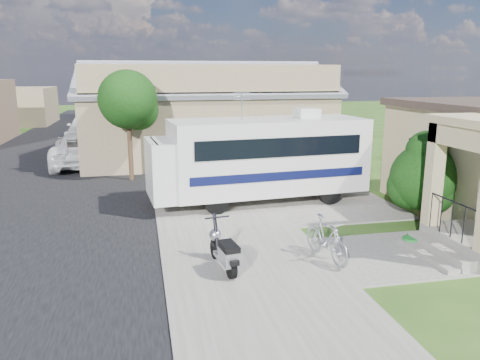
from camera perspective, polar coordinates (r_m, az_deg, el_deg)
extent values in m
plane|color=#234211|center=(12.15, 4.82, -8.47)|extent=(120.00, 120.00, 0.00)
cube|color=black|center=(21.68, -22.82, 0.14)|extent=(9.00, 80.00, 0.02)
cube|color=#636159|center=(21.40, -5.50, 1.00)|extent=(4.00, 80.00, 0.06)
cube|color=#636159|center=(16.65, 5.31, -2.46)|extent=(7.00, 6.00, 0.05)
cube|color=#636159|center=(12.48, 19.65, -8.49)|extent=(4.00, 3.00, 0.05)
cube|color=black|center=(16.37, 20.80, 2.49)|extent=(0.04, 1.10, 1.20)
cube|color=#636159|center=(13.14, 26.80, -7.04)|extent=(1.60, 2.40, 0.50)
cube|color=#636159|center=(12.58, 23.16, -7.97)|extent=(0.40, 2.16, 0.32)
cube|color=#636159|center=(12.42, 21.79, -8.52)|extent=(0.35, 2.16, 0.16)
cube|color=tan|center=(13.14, 22.61, 0.63)|extent=(0.35, 0.35, 2.70)
cube|color=tan|center=(12.15, 25.77, 4.68)|extent=(0.35, 2.40, 0.50)
cylinder|color=black|center=(12.36, 24.61, -2.43)|extent=(0.04, 1.70, 0.04)
cube|color=brown|center=(25.18, -4.38, 6.88)|extent=(12.00, 8.00, 3.60)
cube|color=#555660|center=(23.06, -3.79, 12.20)|extent=(12.50, 4.40, 1.78)
cube|color=#555660|center=(27.03, -5.05, 12.27)|extent=(12.50, 4.40, 1.78)
cube|color=#555660|center=(25.05, -4.50, 13.84)|extent=(12.50, 0.50, 0.22)
cube|color=brown|center=(21.19, -3.03, 12.15)|extent=(11.76, 0.20, 1.30)
cube|color=brown|center=(46.40, -26.85, 8.04)|extent=(8.00, 7.00, 3.20)
cylinder|color=#302015|center=(20.03, -13.27, 4.39)|extent=(0.20, 0.20, 3.15)
sphere|color=black|center=(19.85, -13.54, 9.53)|extent=(2.40, 2.40, 2.40)
sphere|color=black|center=(20.07, -12.30, 8.34)|extent=(1.68, 1.68, 1.68)
cylinder|color=#302015|center=(29.95, -12.97, 7.25)|extent=(0.20, 0.20, 3.29)
sphere|color=black|center=(29.84, -13.15, 10.84)|extent=(2.40, 2.40, 2.40)
sphere|color=black|center=(30.05, -12.33, 10.00)|extent=(1.68, 1.68, 1.68)
cylinder|color=#302015|center=(38.93, -12.81, 8.28)|extent=(0.20, 0.20, 3.01)
sphere|color=black|center=(38.84, -12.94, 10.81)|extent=(2.40, 2.40, 2.40)
sphere|color=black|center=(39.05, -12.31, 10.21)|extent=(1.68, 1.68, 1.68)
cube|color=beige|center=(16.16, 3.43, 3.05)|extent=(6.84, 2.97, 2.47)
cube|color=beige|center=(15.32, -9.68, 1.26)|extent=(0.96, 2.32, 1.90)
cube|color=black|center=(15.20, -10.39, 3.15)|extent=(0.24, 2.02, 0.86)
cube|color=black|center=(14.98, 5.07, 3.97)|extent=(5.63, 0.54, 0.62)
cube|color=black|center=(17.20, 2.03, 5.17)|extent=(5.63, 0.54, 0.62)
cube|color=black|center=(15.16, 4.99, 0.46)|extent=(5.96, 0.56, 0.29)
cube|color=black|center=(17.35, 2.01, 2.09)|extent=(5.96, 0.56, 0.29)
cube|color=beige|center=(16.53, 8.17, 8.08)|extent=(0.82, 0.73, 0.33)
cylinder|color=#989AA0|center=(15.64, 0.21, 9.06)|extent=(0.04, 0.04, 0.95)
cylinder|color=black|center=(14.83, -2.94, -2.73)|extent=(0.78, 0.33, 0.76)
cylinder|color=black|center=(16.80, -4.71, -0.89)|extent=(0.78, 0.33, 0.76)
cylinder|color=black|center=(16.24, 10.84, -1.57)|extent=(0.78, 0.33, 0.76)
cylinder|color=black|center=(18.05, 7.75, 0.00)|extent=(0.78, 0.33, 0.76)
cylinder|color=#302015|center=(15.48, 21.26, -3.02)|extent=(0.16, 0.16, 0.81)
sphere|color=black|center=(15.27, 21.53, 0.29)|extent=(2.04, 2.04, 2.04)
sphere|color=black|center=(15.67, 22.29, 2.05)|extent=(1.63, 1.63, 1.63)
sphere|color=black|center=(15.34, 20.07, -0.71)|extent=(1.43, 1.43, 1.43)
sphere|color=black|center=(15.23, 22.68, -1.41)|extent=(1.22, 1.22, 1.22)
sphere|color=black|center=(15.13, 21.79, 3.31)|extent=(1.22, 1.22, 1.22)
cylinder|color=black|center=(10.31, -1.06, -10.65)|extent=(0.19, 0.49, 0.47)
cylinder|color=black|center=(11.36, -3.02, -8.39)|extent=(0.19, 0.49, 0.47)
cube|color=#989AA0|center=(10.76, -2.01, -9.25)|extent=(0.40, 0.63, 0.09)
cube|color=#989AA0|center=(10.32, -1.27, -9.33)|extent=(0.44, 0.64, 0.32)
cube|color=black|center=(10.29, -1.37, -8.11)|extent=(0.41, 0.69, 0.13)
cube|color=black|center=(10.09, -0.77, -9.99)|extent=(0.22, 0.24, 0.11)
cylinder|color=black|center=(11.14, -2.93, -6.46)|extent=(0.14, 0.37, 0.90)
sphere|color=#989AA0|center=(11.23, -3.04, -6.70)|extent=(0.30, 0.30, 0.30)
sphere|color=black|center=(11.31, -3.17, -6.56)|extent=(0.13, 0.13, 0.13)
cylinder|color=black|center=(10.93, -2.82, -4.57)|extent=(0.59, 0.12, 0.04)
cube|color=black|center=(11.31, -3.03, -7.78)|extent=(0.19, 0.32, 0.06)
imported|color=#989AA0|center=(11.38, 10.48, -7.33)|extent=(0.81, 1.82, 1.05)
imported|color=silver|center=(24.19, -18.69, 3.64)|extent=(3.10, 6.03, 1.63)
imported|color=silver|center=(31.48, -17.73, 5.98)|extent=(2.84, 6.70, 1.93)
cylinder|color=#166F23|center=(13.14, 20.07, -7.12)|extent=(0.42, 0.42, 0.19)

